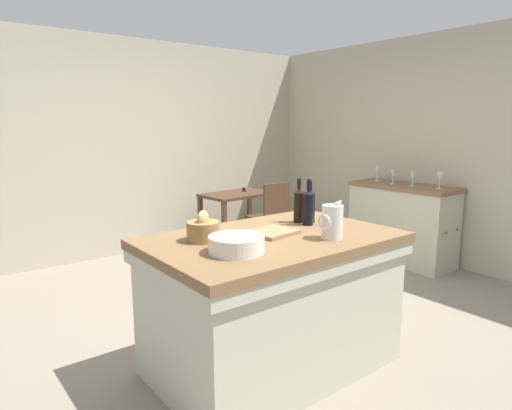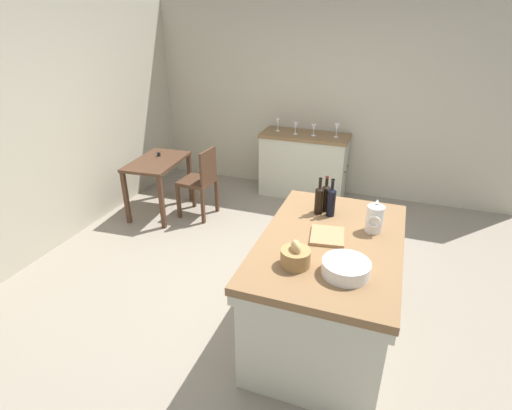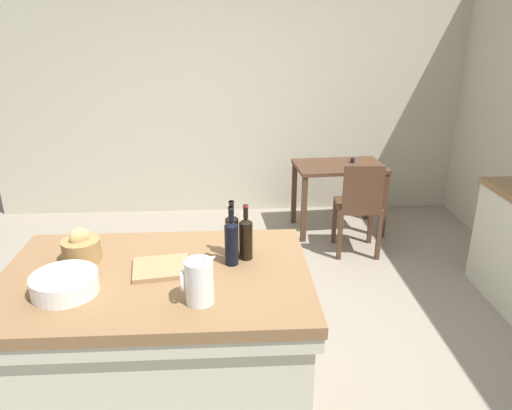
# 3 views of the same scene
# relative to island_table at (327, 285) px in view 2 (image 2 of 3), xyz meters

# --- Properties ---
(ground_plane) EXTENTS (6.76, 6.76, 0.00)m
(ground_plane) POSITION_rel_island_table_xyz_m (0.43, 0.59, -0.48)
(ground_plane) COLOR gray
(wall_back) EXTENTS (5.32, 0.12, 2.60)m
(wall_back) POSITION_rel_island_table_xyz_m (0.43, 3.19, 0.82)
(wall_back) COLOR #B2AA93
(wall_back) RESTS_ON ground
(wall_right) EXTENTS (0.12, 5.20, 2.60)m
(wall_right) POSITION_rel_island_table_xyz_m (3.03, 0.59, 0.82)
(wall_right) COLOR #B2AA93
(wall_right) RESTS_ON ground
(island_table) EXTENTS (1.59, 1.03, 0.90)m
(island_table) POSITION_rel_island_table_xyz_m (0.00, 0.00, 0.00)
(island_table) COLOR brown
(island_table) RESTS_ON ground
(side_cabinet) EXTENTS (0.52, 1.23, 0.91)m
(side_cabinet) POSITION_rel_island_table_xyz_m (2.69, 0.85, -0.03)
(side_cabinet) COLOR brown
(side_cabinet) RESTS_ON ground
(writing_desk) EXTENTS (0.94, 0.62, 0.77)m
(writing_desk) POSITION_rel_island_table_xyz_m (1.52, 2.49, 0.12)
(writing_desk) COLOR #472D1E
(writing_desk) RESTS_ON ground
(wooden_chair) EXTENTS (0.43, 0.43, 0.92)m
(wooden_chair) POSITION_rel_island_table_xyz_m (1.59, 1.92, 0.02)
(wooden_chair) COLOR #472D1E
(wooden_chair) RESTS_ON ground
(pitcher) EXTENTS (0.17, 0.13, 0.25)m
(pitcher) POSITION_rel_island_table_xyz_m (0.24, -0.28, 0.52)
(pitcher) COLOR silver
(pitcher) RESTS_ON island_table
(wash_bowl) EXTENTS (0.31, 0.31, 0.09)m
(wash_bowl) POSITION_rel_island_table_xyz_m (-0.40, -0.16, 0.46)
(wash_bowl) COLOR silver
(wash_bowl) RESTS_ON island_table
(bread_basket) EXTENTS (0.20, 0.20, 0.19)m
(bread_basket) POSITION_rel_island_table_xyz_m (-0.41, 0.17, 0.48)
(bread_basket) COLOR olive
(bread_basket) RESTS_ON island_table
(cutting_board) EXTENTS (0.32, 0.29, 0.02)m
(cutting_board) POSITION_rel_island_table_xyz_m (0.03, 0.03, 0.43)
(cutting_board) COLOR #99754C
(cutting_board) RESTS_ON island_table
(wine_bottle_dark) EXTENTS (0.07, 0.07, 0.31)m
(wine_bottle_dark) POSITION_rel_island_table_xyz_m (0.47, 0.14, 0.54)
(wine_bottle_dark) COLOR black
(wine_bottle_dark) RESTS_ON island_table
(wine_bottle_amber) EXTENTS (0.07, 0.07, 0.32)m
(wine_bottle_amber) POSITION_rel_island_table_xyz_m (0.40, 0.18, 0.54)
(wine_bottle_amber) COLOR black
(wine_bottle_amber) RESTS_ON island_table
(wine_bottle_green) EXTENTS (0.07, 0.07, 0.32)m
(wine_bottle_green) POSITION_rel_island_table_xyz_m (0.39, 0.08, 0.55)
(wine_bottle_green) COLOR black
(wine_bottle_green) RESTS_ON island_table
(wine_glass_far_left) EXTENTS (0.07, 0.07, 0.18)m
(wine_glass_far_left) POSITION_rel_island_table_xyz_m (2.69, 0.42, 0.55)
(wine_glass_far_left) COLOR white
(wine_glass_far_left) RESTS_ON side_cabinet
(wine_glass_left) EXTENTS (0.07, 0.07, 0.15)m
(wine_glass_left) POSITION_rel_island_table_xyz_m (2.66, 0.72, 0.53)
(wine_glass_left) COLOR white
(wine_glass_left) RESTS_ON side_cabinet
(wine_glass_middle) EXTENTS (0.07, 0.07, 0.16)m
(wine_glass_middle) POSITION_rel_island_table_xyz_m (2.65, 0.97, 0.54)
(wine_glass_middle) COLOR white
(wine_glass_middle) RESTS_ON side_cabinet
(wine_glass_right) EXTENTS (0.07, 0.07, 0.18)m
(wine_glass_right) POSITION_rel_island_table_xyz_m (2.72, 1.25, 0.54)
(wine_glass_right) COLOR white
(wine_glass_right) RESTS_ON side_cabinet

